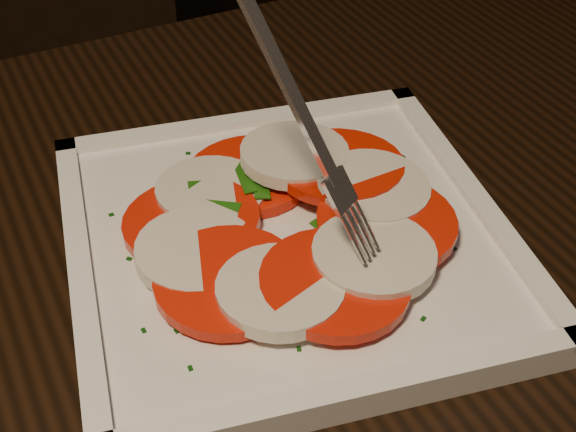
# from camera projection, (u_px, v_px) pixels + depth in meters

# --- Properties ---
(table) EXTENTS (1.21, 0.81, 0.75)m
(table) POSITION_uv_depth(u_px,v_px,m) (333.00, 380.00, 0.59)
(table) COLOR black
(table) RESTS_ON ground
(chair) EXTENTS (0.54, 0.54, 0.93)m
(chair) POSITION_uv_depth(u_px,v_px,m) (35.00, 69.00, 1.17)
(chair) COLOR black
(chair) RESTS_ON ground
(plate) EXTENTS (0.34, 0.34, 0.01)m
(plate) POSITION_uv_depth(u_px,v_px,m) (288.00, 241.00, 0.54)
(plate) COLOR white
(plate) RESTS_ON table
(caprese_salad) EXTENTS (0.24, 0.23, 0.03)m
(caprese_salad) POSITION_uv_depth(u_px,v_px,m) (288.00, 221.00, 0.53)
(caprese_salad) COLOR red
(caprese_salad) RESTS_ON plate
(fork) EXTENTS (0.09, 0.11, 0.16)m
(fork) POSITION_uv_depth(u_px,v_px,m) (285.00, 112.00, 0.46)
(fork) COLOR white
(fork) RESTS_ON caprese_salad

